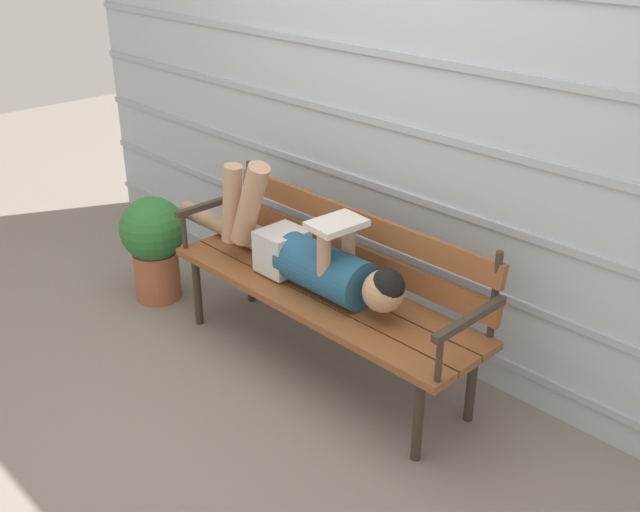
# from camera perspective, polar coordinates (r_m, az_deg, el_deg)

# --- Properties ---
(ground_plane) EXTENTS (12.00, 12.00, 0.00)m
(ground_plane) POSITION_cam_1_polar(r_m,az_deg,el_deg) (3.67, -1.32, -9.26)
(ground_plane) COLOR gray
(house_siding) EXTENTS (5.27, 0.08, 2.30)m
(house_siding) POSITION_cam_1_polar(r_m,az_deg,el_deg) (3.59, 5.96, 10.17)
(house_siding) COLOR #B2BCC6
(house_siding) RESTS_ON ground
(park_bench) EXTENTS (1.75, 0.50, 0.84)m
(park_bench) POSITION_cam_1_polar(r_m,az_deg,el_deg) (3.54, 0.82, -1.72)
(park_bench) COLOR brown
(park_bench) RESTS_ON ground
(reclining_person) EXTENTS (1.69, 0.27, 0.57)m
(reclining_person) POSITION_cam_1_polar(r_m,az_deg,el_deg) (3.52, -1.33, 0.18)
(reclining_person) COLOR #23567A
(potted_plant) EXTENTS (0.37, 0.37, 0.62)m
(potted_plant) POSITION_cam_1_polar(r_m,az_deg,el_deg) (4.30, -12.81, 1.06)
(potted_plant) COLOR #AD5B3D
(potted_plant) RESTS_ON ground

